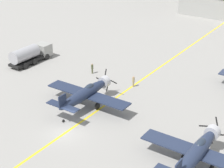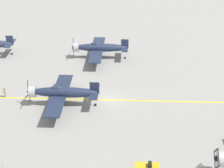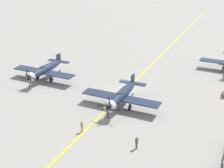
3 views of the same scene
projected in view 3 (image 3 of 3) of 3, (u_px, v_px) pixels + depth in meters
name	position (u px, v px, depth m)	size (l,w,h in m)	color
ground_plane	(126.00, 90.00, 52.78)	(400.00, 400.00, 0.00)	gray
taxiway_stripe	(126.00, 90.00, 52.78)	(0.30, 160.00, 0.01)	yellow
airplane_mid_center	(122.00, 95.00, 46.33)	(12.00, 9.98, 3.78)	#202A44
airplane_mid_right	(45.00, 70.00, 55.98)	(12.00, 9.98, 3.75)	#242E47
ground_crew_walking	(137.00, 142.00, 36.98)	(0.36, 0.36, 1.67)	#515638
ground_crew_inspecting	(82.00, 126.00, 40.35)	(0.36, 0.36, 1.65)	tan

